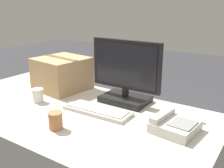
# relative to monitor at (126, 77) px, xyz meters

# --- Properties ---
(office_desk) EXTENTS (1.80, 0.90, 0.72)m
(office_desk) POSITION_rel_monitor_xyz_m (-0.24, -0.29, -0.53)
(office_desk) COLOR beige
(office_desk) RESTS_ON ground_plane
(monitor) EXTENTS (0.48, 0.21, 0.41)m
(monitor) POSITION_rel_monitor_xyz_m (0.00, 0.00, 0.00)
(monitor) COLOR black
(monitor) RESTS_ON office_desk
(keyboard) EXTENTS (0.42, 0.16, 0.03)m
(keyboard) POSITION_rel_monitor_xyz_m (-0.05, -0.24, -0.16)
(keyboard) COLOR beige
(keyboard) RESTS_ON office_desk
(desk_phone) EXTENTS (0.23, 0.23, 0.08)m
(desk_phone) POSITION_rel_monitor_xyz_m (0.42, -0.21, -0.14)
(desk_phone) COLOR beige
(desk_phone) RESTS_ON office_desk
(paper_cup_left) EXTENTS (0.07, 0.07, 0.09)m
(paper_cup_left) POSITION_rel_monitor_xyz_m (-0.48, -0.32, -0.13)
(paper_cup_left) COLOR white
(paper_cup_left) RESTS_ON office_desk
(paper_cup_right) EXTENTS (0.08, 0.08, 0.09)m
(paper_cup_right) POSITION_rel_monitor_xyz_m (-0.10, -0.53, -0.12)
(paper_cup_right) COLOR #BC7547
(paper_cup_right) RESTS_ON office_desk
(cardboard_box) EXTENTS (0.38, 0.38, 0.24)m
(cardboard_box) POSITION_rel_monitor_xyz_m (-0.53, -0.03, -0.05)
(cardboard_box) COLOR tan
(cardboard_box) RESTS_ON office_desk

